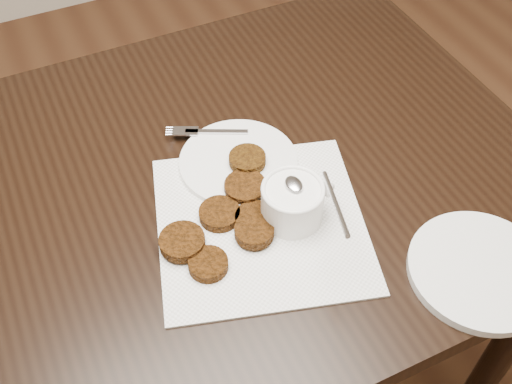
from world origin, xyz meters
The scene contains 6 objects.
table centered at (-0.07, 0.15, 0.38)m, with size 1.31×0.84×0.75m, color black.
napkin centered at (0.05, 0.02, 0.75)m, with size 0.32×0.32×0.00m, color white.
sauce_ramekin centered at (0.10, 0.02, 0.82)m, with size 0.13×0.13×0.13m, color white, non-canonical shape.
patty_cluster centered at (0.00, 0.04, 0.77)m, with size 0.23×0.23×0.02m, color #67330D, non-canonical shape.
plate_with_patty centered at (0.07, 0.16, 0.76)m, with size 0.20×0.20×0.03m, color white, non-canonical shape.
plate_empty centered at (0.30, -0.20, 0.76)m, with size 0.21×0.21×0.01m, color silver.
Camera 1 is at (-0.21, -0.51, 1.52)m, focal length 43.43 mm.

